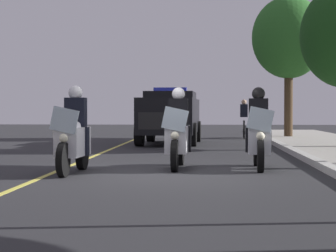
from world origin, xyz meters
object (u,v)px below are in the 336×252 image
object	(u,v)px
police_motorcycle_lead_left	(73,137)
police_suv	(170,115)
tree_behind_suv	(289,38)
police_motorcycle_trailing	(259,136)
cyclist_background	(244,119)
police_motorcycle_lead_right	(178,135)

from	to	relation	value
police_motorcycle_lead_left	police_suv	bearing A→B (deg)	173.24
police_motorcycle_lead_left	police_suv	distance (m)	10.73
police_suv	tree_behind_suv	bearing A→B (deg)	132.91
police_motorcycle_lead_left	police_suv	world-z (taller)	police_suv
tree_behind_suv	police_suv	bearing A→B (deg)	-47.09
police_motorcycle_lead_left	police_motorcycle_trailing	distance (m)	3.85
police_motorcycle_trailing	cyclist_background	bearing A→B (deg)	177.89
police_motorcycle_lead_left	cyclist_background	xyz separation A→B (m)	(-15.29, 4.21, 0.14)
police_motorcycle_trailing	tree_behind_suv	distance (m)	14.69
tree_behind_suv	police_motorcycle_lead_left	bearing A→B (deg)	-21.94
police_motorcycle_trailing	police_suv	distance (m)	9.84
police_motorcycle_lead_left	tree_behind_suv	bearing A→B (deg)	158.06
police_suv	cyclist_background	distance (m)	5.50
police_suv	tree_behind_suv	size ratio (longest dim) A/B	0.83
police_suv	cyclist_background	world-z (taller)	police_suv
police_motorcycle_trailing	police_suv	bearing A→B (deg)	-165.74
police_motorcycle_lead_left	police_motorcycle_trailing	size ratio (longest dim) A/B	1.00
police_motorcycle_trailing	tree_behind_suv	world-z (taller)	tree_behind_suv
cyclist_background	tree_behind_suv	distance (m)	3.96
police_motorcycle_lead_left	police_motorcycle_lead_right	world-z (taller)	same
cyclist_background	tree_behind_suv	size ratio (longest dim) A/B	0.29
police_motorcycle_lead_right	tree_behind_suv	bearing A→B (deg)	163.60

